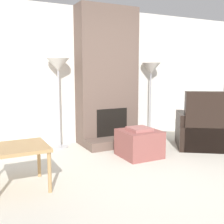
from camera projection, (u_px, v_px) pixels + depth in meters
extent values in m
plane|color=beige|center=(192.00, 185.00, 3.48)|extent=(24.00, 24.00, 0.00)
cube|color=silver|center=(102.00, 76.00, 5.65)|extent=(6.87, 0.06, 2.60)
cube|color=brown|center=(107.00, 76.00, 5.43)|extent=(1.17, 0.43, 2.60)
cube|color=brown|center=(117.00, 142.00, 5.25)|extent=(1.17, 0.40, 0.16)
cube|color=black|center=(112.00, 122.00, 5.37)|extent=(0.64, 0.02, 0.53)
cube|color=#8C4C47|center=(139.00, 143.00, 4.61)|extent=(0.61, 0.62, 0.44)
cube|color=#A56660|center=(139.00, 129.00, 4.58)|extent=(0.34, 0.34, 0.05)
cube|color=black|center=(204.00, 135.00, 5.19)|extent=(1.29, 1.26, 0.44)
cube|color=black|center=(209.00, 122.00, 4.82)|extent=(0.78, 0.62, 1.06)
cube|color=black|center=(182.00, 129.00, 5.23)|extent=(0.57, 0.73, 0.64)
cube|color=tan|center=(17.00, 148.00, 3.31)|extent=(0.70, 0.64, 0.04)
cylinder|color=tan|center=(50.00, 172.00, 3.24)|extent=(0.04, 0.04, 0.49)
cylinder|color=tan|center=(39.00, 159.00, 3.73)|extent=(0.04, 0.04, 0.49)
cylinder|color=#ADADB2|center=(60.00, 147.00, 5.20)|extent=(0.30, 0.30, 0.02)
cylinder|color=#ADADB2|center=(59.00, 109.00, 5.09)|extent=(0.03, 0.03, 1.38)
cone|color=silver|center=(58.00, 65.00, 4.98)|extent=(0.40, 0.40, 0.22)
cylinder|color=#ADADB2|center=(150.00, 136.00, 6.09)|extent=(0.30, 0.30, 0.02)
cylinder|color=#ADADB2|center=(150.00, 105.00, 5.99)|extent=(0.03, 0.03, 1.33)
cone|color=silver|center=(151.00, 68.00, 5.88)|extent=(0.40, 0.40, 0.22)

